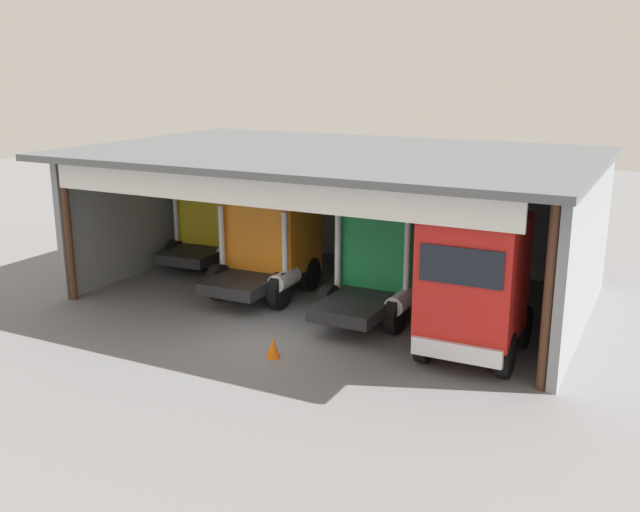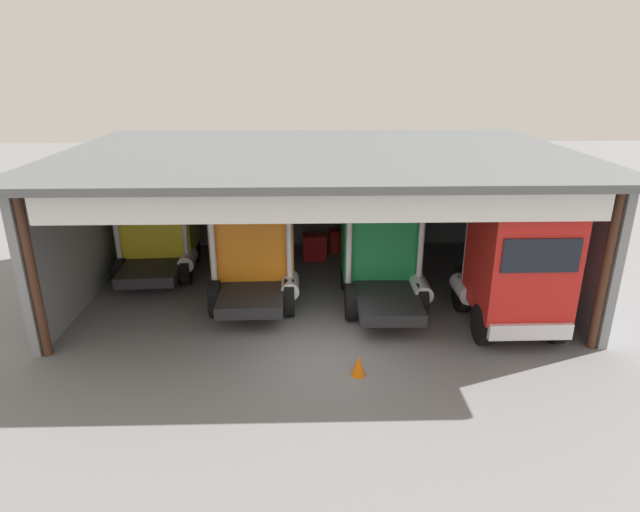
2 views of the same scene
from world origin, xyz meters
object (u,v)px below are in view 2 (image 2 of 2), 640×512
Objects in this scene: tool_cart at (315,247)px; traffic_cone at (358,365)px; truck_red_yard_outside at (515,267)px; truck_yellow_center_right_bay at (158,220)px; oil_drum at (335,241)px; truck_orange_right_bay at (254,247)px; truck_green_left_bay at (382,248)px.

tool_cart is 8.41m from traffic_cone.
truck_yellow_center_right_bay is at bearing -24.96° from truck_red_yard_outside.
oil_drum is (-4.64, 6.95, -1.53)m from truck_red_yard_outside.
truck_yellow_center_right_bay reaches higher than traffic_cone.
tool_cart is (5.71, 1.01, -1.45)m from truck_yellow_center_right_bay.
truck_red_yard_outside is 7.77× the size of traffic_cone.
truck_orange_right_bay is at bearing -119.24° from tool_cart.
truck_green_left_bay is 1.09× the size of truck_red_yard_outside.
traffic_cone is at bearing -83.62° from tool_cart.
truck_orange_right_bay is (3.71, -2.56, -0.19)m from truck_yellow_center_right_bay.
truck_green_left_bay is at bearing -60.80° from tool_cart.
truck_orange_right_bay reaches higher than oil_drum.
truck_yellow_center_right_bay is 5.98m from tool_cart.
oil_drum is (2.84, 4.39, -1.30)m from truck_orange_right_bay.
truck_yellow_center_right_bay is 4.72× the size of tool_cart.
truck_yellow_center_right_bay is at bearing 161.45° from truck_green_left_bay.
truck_yellow_center_right_bay is 5.08× the size of oil_drum.
truck_yellow_center_right_bay is 4.51m from truck_orange_right_bay.
truck_red_yard_outside is 8.36m from tool_cart.
traffic_cone is (-1.15, -4.62, -1.47)m from truck_green_left_bay.
oil_drum is (-1.25, 4.56, -1.29)m from truck_green_left_bay.
oil_drum is 0.93× the size of tool_cart.
oil_drum is 9.18m from traffic_cone.
traffic_cone is at bearing 25.70° from truck_red_yard_outside.
truck_orange_right_bay is 4.09m from truck_green_left_bay.
truck_green_left_bay is 4.72× the size of tool_cart.
traffic_cone is at bearing -59.79° from truck_orange_right_bay.
truck_orange_right_bay is 7.85× the size of traffic_cone.
oil_drum is at bearing -56.65° from truck_red_yard_outside.
truck_yellow_center_right_bay is at bearing 144.10° from truck_orange_right_bay.
truck_green_left_bay is 8.44× the size of traffic_cone.
truck_orange_right_bay is at bearing -38.01° from truck_yellow_center_right_bay.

